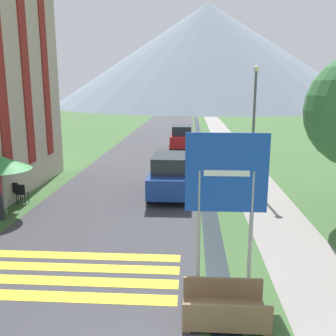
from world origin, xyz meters
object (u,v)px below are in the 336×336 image
(cafe_umbrella_middle_green, at_px, (2,163))
(streetlamp, at_px, (254,117))
(cafe_chair_far_left, at_px, (21,192))
(cafe_chair_far_right, at_px, (15,190))
(road_sign, at_px, (226,186))
(footbridge, at_px, (225,310))
(parked_car_far, at_px, (182,137))
(parked_car_near, at_px, (171,175))

(cafe_umbrella_middle_green, relative_size, streetlamp, 0.39)
(cafe_chair_far_left, height_order, cafe_chair_far_right, same)
(cafe_chair_far_left, distance_m, cafe_umbrella_middle_green, 1.84)
(streetlamp, bearing_deg, road_sign, -102.77)
(footbridge, height_order, parked_car_far, parked_car_far)
(cafe_umbrella_middle_green, bearing_deg, road_sign, -29.98)
(parked_car_near, relative_size, cafe_umbrella_middle_green, 1.93)
(footbridge, bearing_deg, streetlamp, 78.58)
(road_sign, height_order, cafe_chair_far_right, road_sign)
(footbridge, distance_m, cafe_chair_far_left, 10.48)
(parked_car_far, height_order, cafe_chair_far_left, parked_car_far)
(cafe_chair_far_left, distance_m, cafe_chair_far_right, 0.48)
(parked_car_near, xyz_separation_m, cafe_umbrella_middle_green, (-6.04, -2.90, 1.03))
(cafe_chair_far_right, distance_m, cafe_umbrella_middle_green, 2.04)
(road_sign, distance_m, cafe_chair_far_right, 10.15)
(cafe_chair_far_left, xyz_separation_m, streetlamp, (9.73, 3.52, 2.79))
(road_sign, xyz_separation_m, streetlamp, (2.07, 9.14, 0.90))
(cafe_chair_far_left, bearing_deg, road_sign, -47.73)
(parked_car_near, xyz_separation_m, cafe_chair_far_right, (-6.35, -1.48, -0.40))
(road_sign, height_order, streetlamp, streetlamp)
(parked_car_near, height_order, cafe_umbrella_middle_green, cafe_umbrella_middle_green)
(road_sign, distance_m, cafe_umbrella_middle_green, 8.95)
(footbridge, xyz_separation_m, cafe_chair_far_right, (-7.95, 7.53, 0.29))
(parked_car_far, distance_m, cafe_umbrella_middle_green, 16.58)
(parked_car_near, relative_size, streetlamp, 0.75)
(footbridge, distance_m, cafe_chair_far_right, 10.96)
(parked_car_far, height_order, streetlamp, streetlamp)
(parked_car_near, height_order, parked_car_far, same)
(cafe_umbrella_middle_green, bearing_deg, parked_car_near, 25.63)
(road_sign, distance_m, streetlamp, 9.42)
(parked_car_near, xyz_separation_m, cafe_chair_far_left, (-5.95, -1.74, -0.40))
(parked_car_far, relative_size, cafe_chair_far_left, 4.48)
(cafe_chair_far_right, height_order, cafe_umbrella_middle_green, cafe_umbrella_middle_green)
(road_sign, bearing_deg, parked_car_far, 94.43)
(cafe_umbrella_middle_green, bearing_deg, parked_car_far, 67.96)
(parked_car_near, bearing_deg, road_sign, -76.94)
(streetlamp, bearing_deg, cafe_chair_far_left, -160.09)
(cafe_chair_far_right, bearing_deg, parked_car_far, 77.96)
(parked_car_near, bearing_deg, parked_car_far, 89.20)
(parked_car_near, bearing_deg, cafe_umbrella_middle_green, -154.37)
(road_sign, xyz_separation_m, parked_car_far, (-1.53, 19.81, -1.49))
(cafe_chair_far_left, bearing_deg, footbridge, -55.37)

